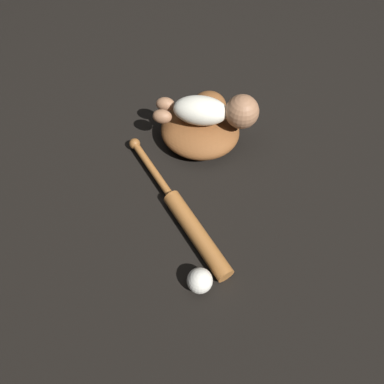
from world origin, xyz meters
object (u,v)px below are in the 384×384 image
(baby_figure, at_px, (214,111))
(baseball_bat, at_px, (187,219))
(baseball, at_px, (200,281))
(baseball_glove, at_px, (202,125))

(baby_figure, distance_m, baseball_bat, 0.38)
(baseball_bat, relative_size, baseball, 7.62)
(baseball_glove, bearing_deg, baby_figure, 0.25)
(baseball_bat, xyz_separation_m, baseball, (0.15, -0.14, 0.01))
(baseball_glove, height_order, baseball_bat, baseball_glove)
(baseball_glove, relative_size, baby_figure, 1.04)
(baseball, bearing_deg, baby_figure, 119.76)
(baby_figure, distance_m, baseball, 0.56)
(baby_figure, xyz_separation_m, baseball_bat, (0.13, -0.34, -0.13))
(baseball_glove, height_order, baby_figure, baby_figure)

